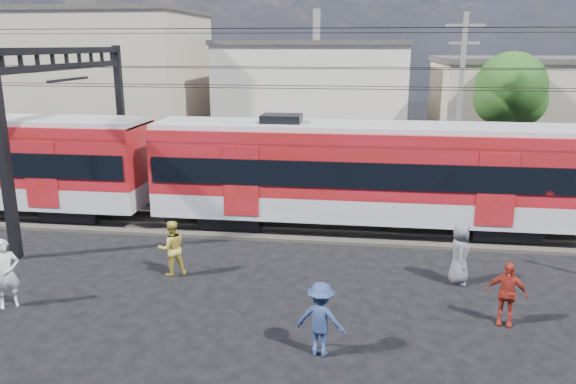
% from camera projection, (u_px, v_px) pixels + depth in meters
% --- Properties ---
extents(ground, '(120.00, 120.00, 0.00)m').
position_uv_depth(ground, '(296.00, 328.00, 14.36)').
color(ground, black).
rests_on(ground, ground).
extents(track_bed, '(70.00, 3.40, 0.12)m').
position_uv_depth(track_bed, '(321.00, 228.00, 22.01)').
color(track_bed, '#2D2823').
rests_on(track_bed, ground).
extents(rail_near, '(70.00, 0.12, 0.12)m').
position_uv_depth(rail_near, '(320.00, 231.00, 21.26)').
color(rail_near, '#59544C').
rests_on(rail_near, track_bed).
extents(rail_far, '(70.00, 0.12, 0.12)m').
position_uv_depth(rail_far, '(323.00, 219.00, 22.70)').
color(rail_far, '#59544C').
rests_on(rail_far, track_bed).
extents(commuter_train, '(50.30, 3.08, 4.17)m').
position_uv_depth(commuter_train, '(371.00, 171.00, 21.17)').
color(commuter_train, black).
rests_on(commuter_train, ground).
extents(catenary, '(70.00, 9.30, 7.52)m').
position_uv_depth(catenary, '(102.00, 95.00, 21.88)').
color(catenary, black).
rests_on(catenary, ground).
extents(building_west, '(14.28, 10.20, 9.30)m').
position_uv_depth(building_west, '(94.00, 80.00, 38.44)').
color(building_west, tan).
rests_on(building_west, ground).
extents(building_midwest, '(12.24, 12.24, 7.30)m').
position_uv_depth(building_midwest, '(316.00, 94.00, 39.57)').
color(building_midwest, beige).
rests_on(building_midwest, ground).
extents(building_mideast, '(16.32, 10.20, 6.30)m').
position_uv_depth(building_mideast, '(569.00, 109.00, 34.68)').
color(building_mideast, tan).
rests_on(building_mideast, ground).
extents(utility_pole_mid, '(1.80, 0.24, 8.50)m').
position_uv_depth(utility_pole_mid, '(460.00, 98.00, 26.78)').
color(utility_pole_mid, slate).
rests_on(utility_pole_mid, ground).
extents(tree_near, '(3.82, 3.64, 6.72)m').
position_uv_depth(tree_near, '(514.00, 91.00, 29.28)').
color(tree_near, '#382619').
rests_on(tree_near, ground).
extents(pedestrian_a, '(0.84, 0.81, 1.94)m').
position_uv_depth(pedestrian_a, '(6.00, 273.00, 15.30)').
color(pedestrian_a, silver).
rests_on(pedestrian_a, ground).
extents(pedestrian_b, '(1.08, 1.02, 1.77)m').
position_uv_depth(pedestrian_b, '(172.00, 248.00, 17.46)').
color(pedestrian_b, gold).
rests_on(pedestrian_b, ground).
extents(pedestrian_c, '(1.28, 0.91, 1.80)m').
position_uv_depth(pedestrian_c, '(321.00, 319.00, 12.91)').
color(pedestrian_c, navy).
rests_on(pedestrian_c, ground).
extents(pedestrian_d, '(1.08, 0.66, 1.71)m').
position_uv_depth(pedestrian_d, '(506.00, 293.00, 14.33)').
color(pedestrian_d, maroon).
rests_on(pedestrian_d, ground).
extents(pedestrian_e, '(0.69, 0.98, 1.89)m').
position_uv_depth(pedestrian_e, '(460.00, 254.00, 16.83)').
color(pedestrian_e, '#54545A').
rests_on(pedestrian_e, ground).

